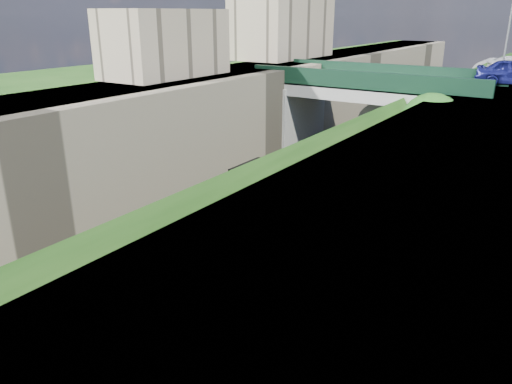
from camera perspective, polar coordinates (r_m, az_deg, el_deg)
ground at (r=19.39m, az=-16.88°, el=-14.96°), size 160.00×160.00×0.00m
trackbed at (r=34.05m, az=9.48°, el=1.25°), size 10.00×90.00×0.20m
retaining_wall at (r=35.64m, az=1.65°, el=8.02°), size 1.00×90.00×7.00m
street_plateau_left at (r=37.57m, az=-2.93°, el=8.61°), size 6.00×90.00×7.00m
street_plateau_right at (r=30.80m, az=26.09°, el=3.37°), size 8.00×90.00×6.25m
embankment_slope at (r=29.23m, az=16.40°, el=2.90°), size 4.77×90.00×6.45m
track_left at (r=34.81m, az=6.50°, el=2.07°), size 2.50×90.00×0.20m
track_right at (r=33.57m, az=11.35°, el=1.12°), size 2.50×90.00×0.20m
road_bridge at (r=36.33m, az=13.85°, el=8.61°), size 16.00×6.40×7.25m
building_far at (r=46.04m, az=3.12°, el=18.82°), size 5.00×10.00×6.00m
building_near at (r=32.62m, az=-10.36°, el=16.38°), size 4.00×8.00×4.00m
tree at (r=30.30m, az=19.60°, el=6.99°), size 3.60×3.80×6.60m
lamppost at (r=40.55m, az=26.94°, el=16.07°), size 0.87×0.15×6.00m
locomotive at (r=21.57m, az=-2.79°, el=-4.55°), size 3.10×10.23×3.83m
tender at (r=27.51m, az=6.30°, el=0.23°), size 2.70×6.00×3.05m
coach_front at (r=38.62m, az=15.06°, el=6.06°), size 2.90×18.00×3.70m
coach_middle at (r=56.47m, az=21.44°, el=9.58°), size 2.90×18.00×3.70m
coach_rear at (r=74.79m, az=24.78°, el=11.34°), size 2.90×18.00×3.70m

